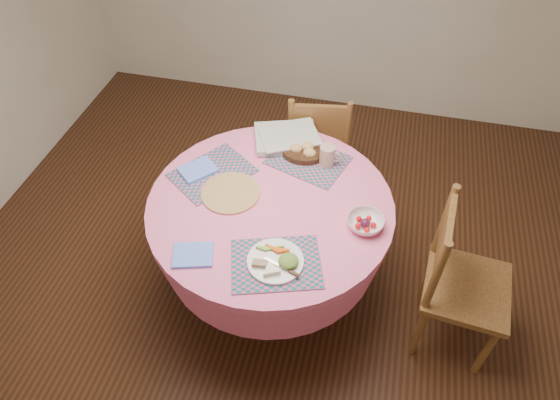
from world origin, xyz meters
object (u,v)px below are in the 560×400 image
at_px(dining_table, 271,228).
at_px(latte_mug, 328,156).
at_px(chair_back, 317,145).
at_px(fruit_bowl, 365,223).
at_px(bread_bowl, 303,152).
at_px(chair_right, 458,280).
at_px(dinner_plate, 277,261).
at_px(wicker_trivet, 230,193).

xyz_separation_m(dining_table, latte_mug, (0.23, 0.34, 0.26)).
bearing_deg(chair_back, fruit_bowl, 103.66).
bearing_deg(bread_bowl, chair_back, 88.48).
bearing_deg(chair_right, dinner_plate, 115.04).
xyz_separation_m(dinner_plate, latte_mug, (0.11, 0.70, 0.04)).
distance_m(dinner_plate, latte_mug, 0.71).
height_order(dinner_plate, fruit_bowl, dinner_plate).
xyz_separation_m(chair_right, wicker_trivet, (-1.19, 0.08, 0.27)).
relative_size(dining_table, chair_back, 1.39).
relative_size(chair_right, wicker_trivet, 3.13).
distance_m(dining_table, chair_back, 0.84).
bearing_deg(fruit_bowl, chair_right, -1.20).
xyz_separation_m(dining_table, wicker_trivet, (-0.21, 0.01, 0.20)).
distance_m(chair_back, latte_mug, 0.61).
xyz_separation_m(dining_table, dinner_plate, (0.12, -0.36, 0.22)).
xyz_separation_m(dinner_plate, bread_bowl, (-0.03, 0.74, 0.01)).
distance_m(chair_back, fruit_bowl, 1.01).
relative_size(chair_back, dinner_plate, 3.51).
relative_size(chair_right, latte_mug, 8.01).
height_order(chair_right, fruit_bowl, chair_right).
distance_m(dining_table, fruit_bowl, 0.53).
relative_size(wicker_trivet, dinner_plate, 1.18).
bearing_deg(dining_table, chair_right, -3.59).
distance_m(chair_right, latte_mug, 0.91).
bearing_deg(chair_back, dining_table, 73.59).
relative_size(dinner_plate, fruit_bowl, 1.20).
xyz_separation_m(chair_right, bread_bowl, (-0.89, 0.44, 0.29)).
bearing_deg(latte_mug, bread_bowl, 163.66).
bearing_deg(chair_right, fruit_bowl, 94.47).
xyz_separation_m(bread_bowl, fruit_bowl, (0.39, -0.43, -0.01)).
bearing_deg(bread_bowl, chair_right, -26.56).
height_order(dining_table, latte_mug, latte_mug).
xyz_separation_m(chair_right, fruit_bowl, (-0.50, 0.01, 0.29)).
bearing_deg(dinner_plate, dining_table, 108.50).
relative_size(dining_table, wicker_trivet, 4.13).
xyz_separation_m(wicker_trivet, bread_bowl, (0.30, 0.37, 0.03)).
bearing_deg(latte_mug, chair_right, -28.29).
bearing_deg(dinner_plate, chair_right, 19.37).
relative_size(chair_back, fruit_bowl, 4.22).
distance_m(chair_back, wicker_trivet, 0.92).
relative_size(wicker_trivet, fruit_bowl, 1.42).
bearing_deg(dining_table, fruit_bowl, -6.07).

